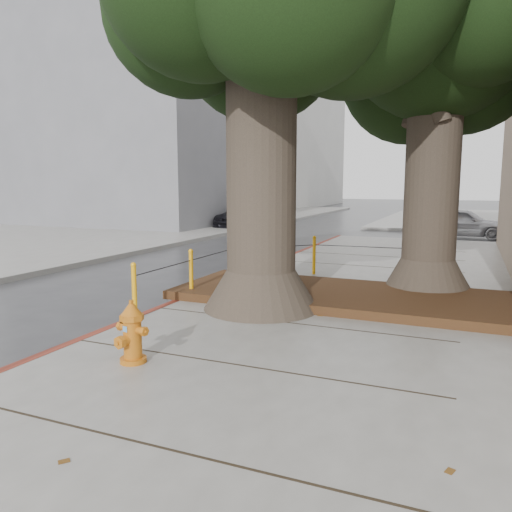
# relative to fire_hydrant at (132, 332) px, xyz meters

# --- Properties ---
(ground) EXTENTS (140.00, 140.00, 0.00)m
(ground) POSITION_rel_fire_hydrant_xyz_m (0.72, 0.43, -0.53)
(ground) COLOR #28282B
(ground) RESTS_ON ground
(sidewalk_opposite) EXTENTS (14.00, 60.00, 0.15)m
(sidewalk_opposite) POSITION_rel_fire_hydrant_xyz_m (-13.28, 10.43, -0.46)
(sidewalk_opposite) COLOR slate
(sidewalk_opposite) RESTS_ON ground
(curb_red) EXTENTS (0.14, 26.00, 0.16)m
(curb_red) POSITION_rel_fire_hydrant_xyz_m (-1.28, 2.93, -0.46)
(curb_red) COLOR maroon
(curb_red) RESTS_ON ground
(planter_bed) EXTENTS (6.40, 2.60, 0.16)m
(planter_bed) POSITION_rel_fire_hydrant_xyz_m (1.62, 4.33, -0.30)
(planter_bed) COLOR black
(planter_bed) RESTS_ON sidewalk_main
(building_far_grey) EXTENTS (12.00, 16.00, 12.00)m
(building_far_grey) POSITION_rel_fire_hydrant_xyz_m (-14.28, 22.43, 5.47)
(building_far_grey) COLOR slate
(building_far_grey) RESTS_ON ground
(building_far_white) EXTENTS (12.00, 18.00, 15.00)m
(building_far_white) POSITION_rel_fire_hydrant_xyz_m (-16.28, 45.43, 6.97)
(building_far_white) COLOR silver
(building_far_white) RESTS_ON ground
(tree_far) EXTENTS (4.50, 3.80, 7.17)m
(tree_far) POSITION_rel_fire_hydrant_xyz_m (3.36, 5.75, 4.48)
(tree_far) COLOR #4C3F33
(tree_far) RESTS_ON sidewalk_main
(bollard_ring) EXTENTS (3.79, 5.39, 0.95)m
(bollard_ring) POSITION_rel_fire_hydrant_xyz_m (-0.14, 4.81, 0.13)
(bollard_ring) COLOR #FAA70D
(bollard_ring) RESTS_ON sidewalk_main
(fire_hydrant) EXTENTS (0.42, 0.40, 0.79)m
(fire_hydrant) POSITION_rel_fire_hydrant_xyz_m (0.00, 0.00, 0.00)
(fire_hydrant) COLOR orange
(fire_hydrant) RESTS_ON sidewalk_main
(car_silver) EXTENTS (3.92, 1.79, 1.30)m
(car_silver) POSITION_rel_fire_hydrant_xyz_m (3.48, 18.48, 0.12)
(car_silver) COLOR #B0B0B5
(car_silver) RESTS_ON ground
(car_dark) EXTENTS (2.31, 4.82, 1.36)m
(car_dark) POSITION_rel_fire_hydrant_xyz_m (-7.09, 19.28, 0.14)
(car_dark) COLOR black
(car_dark) RESTS_ON ground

